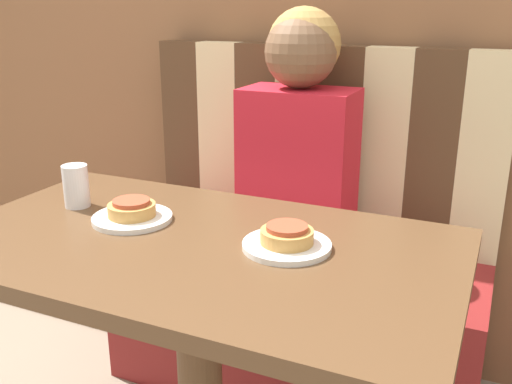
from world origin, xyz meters
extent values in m
cube|color=maroon|center=(0.00, 0.61, 0.23)|extent=(1.15, 0.47, 0.47)
cube|color=#4C331E|center=(-0.51, 0.81, 0.78)|extent=(0.14, 0.08, 0.63)
cube|color=beige|center=(-0.36, 0.81, 0.78)|extent=(0.14, 0.08, 0.63)
cube|color=#4C331E|center=(-0.22, 0.81, 0.78)|extent=(0.14, 0.08, 0.63)
cube|color=beige|center=(-0.07, 0.81, 0.78)|extent=(0.14, 0.08, 0.63)
cube|color=#4C331E|center=(0.07, 0.81, 0.78)|extent=(0.14, 0.08, 0.63)
cube|color=beige|center=(0.22, 0.81, 0.78)|extent=(0.14, 0.08, 0.63)
cube|color=#4C331E|center=(0.36, 0.81, 0.78)|extent=(0.14, 0.08, 0.63)
cube|color=beige|center=(0.51, 0.81, 0.78)|extent=(0.14, 0.08, 0.63)
cube|color=brown|center=(0.00, 0.00, 0.73)|extent=(1.07, 0.62, 0.03)
cube|color=red|center=(0.00, 0.61, 0.73)|extent=(0.33, 0.20, 0.52)
sphere|color=brown|center=(0.00, 0.61, 1.09)|extent=(0.21, 0.21, 0.21)
sphere|color=#AD8447|center=(0.00, 0.64, 1.11)|extent=(0.21, 0.21, 0.21)
cylinder|color=white|center=(-0.19, 0.04, 0.76)|extent=(0.18, 0.18, 0.01)
cylinder|color=white|center=(0.19, 0.04, 0.76)|extent=(0.18, 0.18, 0.01)
cylinder|color=#C68E47|center=(-0.19, 0.04, 0.78)|extent=(0.11, 0.11, 0.03)
cylinder|color=#AD472D|center=(-0.19, 0.04, 0.79)|extent=(0.08, 0.08, 0.01)
cylinder|color=#C68E47|center=(0.19, 0.04, 0.78)|extent=(0.11, 0.11, 0.03)
cylinder|color=#AD472D|center=(0.19, 0.04, 0.79)|extent=(0.08, 0.08, 0.01)
cylinder|color=silver|center=(-0.36, 0.07, 0.80)|extent=(0.06, 0.06, 0.10)
camera|label=1|loc=(0.56, -0.94, 1.21)|focal=40.00mm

